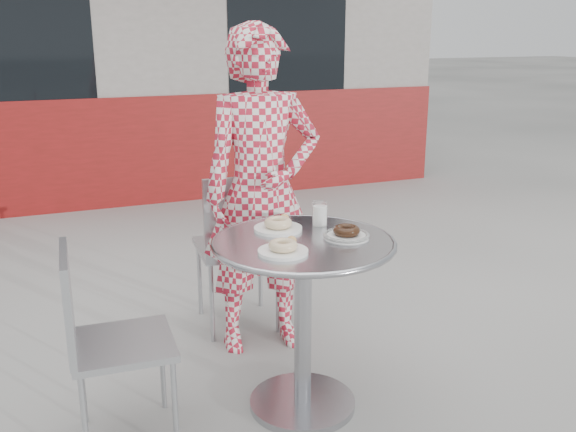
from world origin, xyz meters
name	(u,v)px	position (x,y,z in m)	size (l,w,h in m)	color
ground	(296,402)	(0.00, 0.00, 0.00)	(60.00, 60.00, 0.00)	#A7A49F
storefront	(112,38)	(0.00, 5.56, 1.49)	(6.02, 4.55, 3.00)	gray
bistro_table	(303,283)	(0.02, -0.04, 0.57)	(0.75, 0.75, 0.76)	#B4B4B9
chair_far	(238,278)	(0.00, 0.84, 0.27)	(0.44, 0.45, 0.88)	#A6A9AE
chair_left	(122,382)	(-0.73, 0.02, 0.25)	(0.40, 0.40, 0.81)	#A6A9AE
seated_person	(262,193)	(0.06, 0.58, 0.81)	(0.59, 0.39, 1.62)	#AD1A2E
plate_far	(278,225)	(-0.03, 0.13, 0.78)	(0.20, 0.20, 0.05)	white
plate_near	(284,248)	(-0.11, -0.15, 0.78)	(0.19, 0.19, 0.05)	white
plate_checker	(346,234)	(0.19, -0.07, 0.77)	(0.19, 0.19, 0.05)	white
milk_cup	(320,214)	(0.16, 0.12, 0.81)	(0.07, 0.07, 0.10)	white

